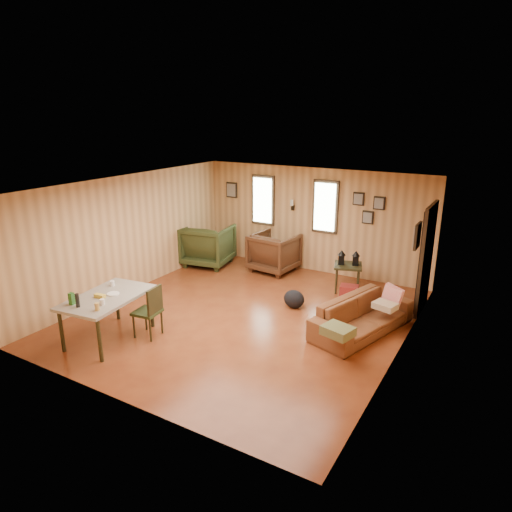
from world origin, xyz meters
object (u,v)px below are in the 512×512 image
Objects in this scene: recliner_green at (208,243)px; dining_table at (106,300)px; sofa at (363,310)px; end_table at (263,246)px; recliner_brown at (274,251)px; side_table at (348,263)px.

recliner_green is 4.04m from dining_table.
end_table is at bearing 70.83° from sofa.
recliner_green is 0.69× the size of dining_table.
dining_table reaches higher than sofa.
sofa is at bearing 149.49° from recliner_brown.
recliner_brown is at bearing -176.22° from recliner_green.
dining_table is at bearing 91.86° from recliner_green.
recliner_green reaches higher than dining_table.
end_table is at bearing 80.54° from dining_table.
recliner_brown reaches higher than dining_table.
end_table is 4.75m from dining_table.
recliner_brown is 1.94m from side_table.
dining_table is (0.85, -3.94, 0.14)m from recliner_green.
recliner_green is at bearing 86.85° from sofa.
recliner_green reaches higher than side_table.
side_table is at bearing 44.19° from sofa.
dining_table is (-3.51, -2.35, 0.30)m from sofa.
dining_table is at bearing -123.59° from side_table.
recliner_brown is at bearing 73.54° from dining_table.
recliner_green reaches higher than end_table.
recliner_green reaches higher than sofa.
end_table is 0.50× the size of dining_table.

